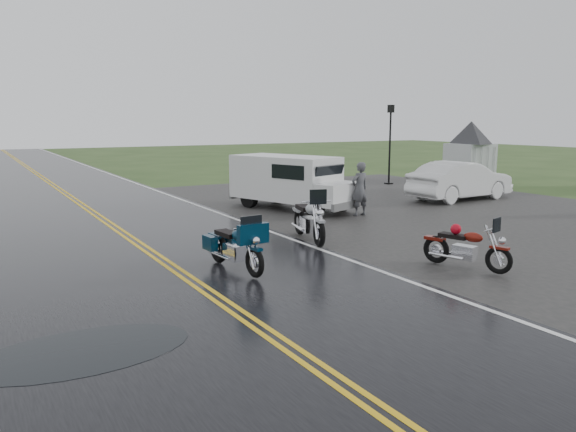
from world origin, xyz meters
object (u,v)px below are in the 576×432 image
object	(u,v)px
motorcycle_teal	(255,250)
motorcycle_silver	(319,222)
lamp_post_far_right	(390,145)
sedan_white	(460,181)
person_at_van	(360,190)
visitor_center	(471,136)
van_white	(315,188)
motorcycle_red	(499,249)

from	to	relation	value
motorcycle_teal	motorcycle_silver	size ratio (longest dim) A/B	0.89
motorcycle_silver	lamp_post_far_right	distance (m)	15.31
sedan_white	person_at_van	bearing A→B (deg)	96.70
sedan_white	visitor_center	bearing A→B (deg)	-53.71
person_at_van	sedan_white	xyz separation A→B (m)	(5.98, 1.07, -0.13)
motorcycle_teal	sedan_white	xyz separation A→B (m)	(12.60, 6.25, 0.14)
motorcycle_teal	van_white	size ratio (longest dim) A/B	0.43
motorcycle_silver	sedan_white	size ratio (longest dim) A/B	0.52
sedan_white	lamp_post_far_right	distance (m)	6.11
person_at_van	motorcycle_teal	bearing A→B (deg)	34.08
sedan_white	motorcycle_red	bearing A→B (deg)	133.43
sedan_white	lamp_post_far_right	xyz separation A→B (m)	(1.18, 5.86, 1.25)
motorcycle_silver	lamp_post_far_right	size ratio (longest dim) A/B	0.61
visitor_center	van_white	xyz separation A→B (m)	(-13.66, -5.70, -1.40)
sedan_white	lamp_post_far_right	size ratio (longest dim) A/B	1.17
van_white	sedan_white	xyz separation A→B (m)	(7.44, 0.52, -0.22)
visitor_center	van_white	size ratio (longest dim) A/B	3.13
visitor_center	lamp_post_far_right	world-z (taller)	visitor_center
person_at_van	van_white	bearing A→B (deg)	-24.51
sedan_white	lamp_post_far_right	bearing A→B (deg)	-14.85
van_white	person_at_van	size ratio (longest dim) A/B	2.79
motorcycle_teal	lamp_post_far_right	size ratio (longest dim) A/B	0.54
person_at_van	lamp_post_far_right	world-z (taller)	lamp_post_far_right
visitor_center	sedan_white	world-z (taller)	visitor_center
motorcycle_silver	van_white	size ratio (longest dim) A/B	0.48
motorcycle_red	van_white	world-z (taller)	van_white
motorcycle_teal	lamp_post_far_right	distance (m)	18.40
visitor_center	motorcycle_silver	distance (m)	18.95
sedan_white	motorcycle_silver	bearing A→B (deg)	111.37
motorcycle_teal	van_white	distance (m)	7.72
motorcycle_teal	van_white	world-z (taller)	van_white
motorcycle_red	lamp_post_far_right	size ratio (longest dim) A/B	0.49
van_white	motorcycle_red	bearing A→B (deg)	-113.46
van_white	sedan_white	world-z (taller)	van_white
motorcycle_silver	visitor_center	bearing A→B (deg)	46.51
lamp_post_far_right	sedan_white	bearing A→B (deg)	-101.37
visitor_center	van_white	distance (m)	14.87
visitor_center	van_white	world-z (taller)	visitor_center
visitor_center	person_at_van	bearing A→B (deg)	-152.87
motorcycle_silver	van_white	world-z (taller)	van_white
visitor_center	motorcycle_teal	xyz separation A→B (m)	(-18.82, -11.43, -1.75)
visitor_center	person_at_van	size ratio (longest dim) A/B	8.72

